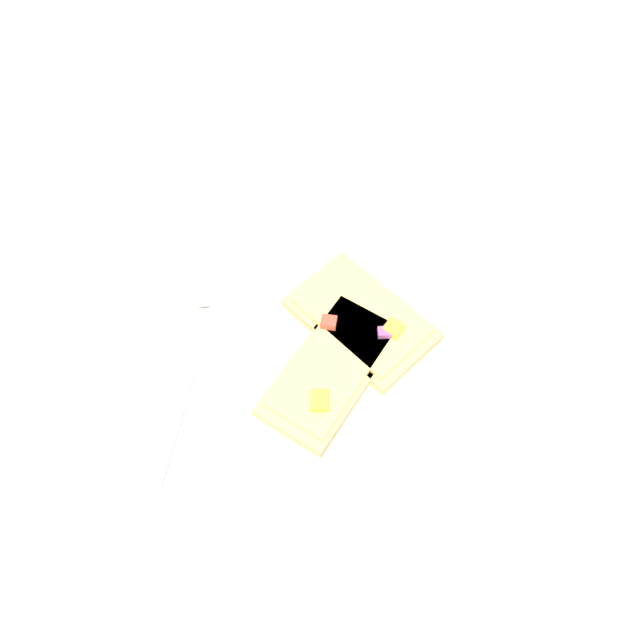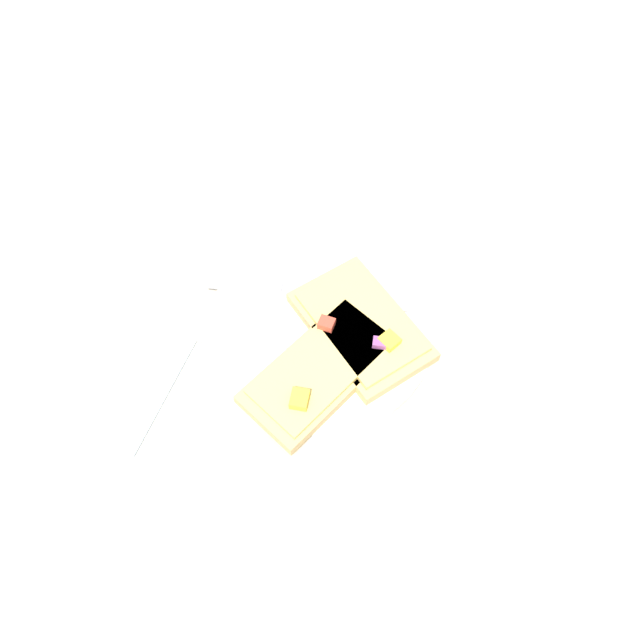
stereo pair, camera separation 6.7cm
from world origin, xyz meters
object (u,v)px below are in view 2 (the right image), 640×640
at_px(pizza_slice_main, 361,325).
at_px(napkin, 131,380).
at_px(fork, 312,346).
at_px(pizza_slice_corner, 321,369).
at_px(plate, 320,328).
at_px(knife, 290,290).

distance_m(pizza_slice_main, napkin, 0.25).
height_order(fork, pizza_slice_corner, pizza_slice_corner).
distance_m(plate, fork, 0.03).
relative_size(pizza_slice_main, pizza_slice_corner, 0.95).
bearing_deg(knife, plate, -44.32).
xyz_separation_m(pizza_slice_main, pizza_slice_corner, (0.06, -0.02, 0.00)).
bearing_deg(pizza_slice_main, knife, -156.04).
distance_m(fork, pizza_slice_main, 0.06).
height_order(plate, fork, fork).
distance_m(pizza_slice_main, pizza_slice_corner, 0.07).
relative_size(knife, pizza_slice_corner, 1.21).
distance_m(plate, pizza_slice_main, 0.05).
distance_m(fork, napkin, 0.19).
height_order(pizza_slice_main, napkin, pizza_slice_main).
height_order(plate, pizza_slice_corner, pizza_slice_corner).
xyz_separation_m(plate, pizza_slice_corner, (0.05, 0.02, 0.02)).
relative_size(knife, pizza_slice_main, 1.28).
xyz_separation_m(fork, pizza_slice_corner, (0.03, 0.02, 0.01)).
height_order(fork, napkin, fork).
height_order(plate, pizza_slice_main, pizza_slice_main).
xyz_separation_m(fork, knife, (-0.06, -0.05, 0.00)).
relative_size(knife, napkin, 1.57).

